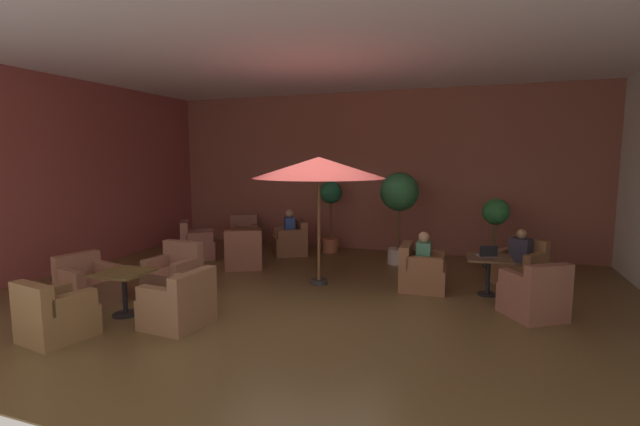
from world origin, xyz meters
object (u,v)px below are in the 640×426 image
(cafe_table_front_right, at_px, (124,282))
(armchair_mid_center_south, at_px, (244,236))
(cafe_table_mid_center, at_px, (245,237))
(patio_umbrella_tall_red, at_px, (319,168))
(armchair_front_left_north, at_px, (521,267))
(armchair_front_right_west, at_px, (174,277))
(patron_by_window, at_px, (289,224))
(armchair_front_right_east, at_px, (55,316))
(iced_drink_cup, at_px, (484,252))
(armchair_front_right_south, at_px, (179,305))
(armchair_mid_center_north, at_px, (244,253))
(open_laptop, at_px, (487,254))
(armchair_front_left_east, at_px, (421,272))
(patron_with_friend, at_px, (521,248))
(armchair_mid_center_west, at_px, (196,245))
(patron_blue_shirt, at_px, (424,251))
(armchair_front_left_south, at_px, (534,296))
(potted_tree_left_corner, at_px, (495,223))
(potted_tree_mid_right, at_px, (331,205))
(cafe_table_front_left, at_px, (489,264))
(armchair_front_right_north, at_px, (87,285))
(armchair_mid_center_east, at_px, (291,241))
(potted_tree_mid_left, at_px, (399,199))

(cafe_table_front_right, height_order, armchair_mid_center_south, armchair_mid_center_south)
(cafe_table_mid_center, distance_m, patio_umbrella_tall_red, 3.40)
(armchair_front_left_north, distance_m, armchair_front_right_west, 6.34)
(armchair_mid_center_south, bearing_deg, cafe_table_front_right, -80.31)
(armchair_front_left_north, bearing_deg, cafe_table_mid_center, 177.23)
(patio_umbrella_tall_red, xyz_separation_m, patron_by_window, (-1.57, 2.20, -1.43))
(armchair_front_right_east, xyz_separation_m, patron_by_window, (0.78, 5.79, 0.43))
(armchair_front_right_west, height_order, iced_drink_cup, armchair_front_right_west)
(armchair_front_right_south, distance_m, armchair_mid_center_north, 3.35)
(iced_drink_cup, relative_size, open_laptop, 0.30)
(armchair_front_left_east, relative_size, patron_with_friend, 1.34)
(armchair_mid_center_west, xyz_separation_m, patron_blue_shirt, (5.29, -0.68, 0.37))
(patron_with_friend, relative_size, open_laptop, 1.66)
(armchair_front_left_south, distance_m, potted_tree_left_corner, 3.16)
(armchair_front_right_south, relative_size, potted_tree_left_corner, 0.58)
(potted_tree_mid_right, height_order, iced_drink_cup, potted_tree_mid_right)
(armchair_front_right_south, height_order, cafe_table_mid_center, armchair_front_right_south)
(armchair_front_right_east, bearing_deg, armchair_mid_center_north, 84.62)
(cafe_table_front_left, bearing_deg, cafe_table_mid_center, 166.94)
(armchair_front_left_east, height_order, armchair_front_right_south, armchair_front_left_east)
(cafe_table_front_right, xyz_separation_m, patio_umbrella_tall_red, (2.17, 2.56, 1.66))
(armchair_front_right_north, height_order, armchair_mid_center_north, armchair_mid_center_north)
(armchair_front_right_south, xyz_separation_m, open_laptop, (4.08, 3.00, 0.41))
(cafe_table_front_right, distance_m, iced_drink_cup, 5.91)
(armchair_front_right_north, height_order, potted_tree_left_corner, potted_tree_left_corner)
(cafe_table_front_left, height_order, patio_umbrella_tall_red, patio_umbrella_tall_red)
(armchair_mid_center_east, height_order, potted_tree_mid_left, potted_tree_mid_left)
(armchair_mid_center_west, distance_m, potted_tree_mid_right, 3.36)
(cafe_table_front_right, height_order, armchair_mid_center_west, armchair_mid_center_west)
(cafe_table_mid_center, xyz_separation_m, patio_umbrella_tall_red, (2.47, -1.60, 1.70))
(cafe_table_front_right, relative_size, cafe_table_mid_center, 1.07)
(armchair_mid_center_south, bearing_deg, armchair_front_left_east, -25.02)
(cafe_table_mid_center, bearing_deg, armchair_mid_center_south, 120.66)
(armchair_mid_center_north, xyz_separation_m, open_laptop, (4.90, -0.25, 0.40))
(armchair_front_left_east, bearing_deg, armchair_front_right_south, -135.43)
(cafe_table_front_left, distance_m, armchair_front_right_west, 5.41)
(armchair_front_right_east, distance_m, patio_umbrella_tall_red, 4.68)
(cafe_table_front_right, bearing_deg, armchair_front_left_east, 35.36)
(iced_drink_cup, bearing_deg, cafe_table_front_left, -56.37)
(armchair_mid_center_east, xyz_separation_m, armchair_mid_center_south, (-1.51, 0.36, -0.01))
(armchair_front_left_east, xyz_separation_m, armchair_mid_center_south, (-4.90, 2.29, -0.01))
(iced_drink_cup, bearing_deg, patron_by_window, 158.86)
(cafe_table_front_left, distance_m, armchair_mid_center_south, 6.44)
(cafe_table_front_right, bearing_deg, armchair_front_right_east, -99.36)
(armchair_front_left_east, distance_m, patio_umbrella_tall_red, 2.63)
(patron_with_friend, height_order, iced_drink_cup, patron_with_friend)
(armchair_mid_center_north, xyz_separation_m, iced_drink_cup, (4.84, -0.14, 0.41))
(cafe_table_front_left, xyz_separation_m, potted_tree_mid_right, (-3.67, 2.41, 0.65))
(cafe_table_front_right, bearing_deg, armchair_front_right_north, 166.62)
(armchair_front_left_north, height_order, armchair_front_right_west, armchair_front_right_west)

